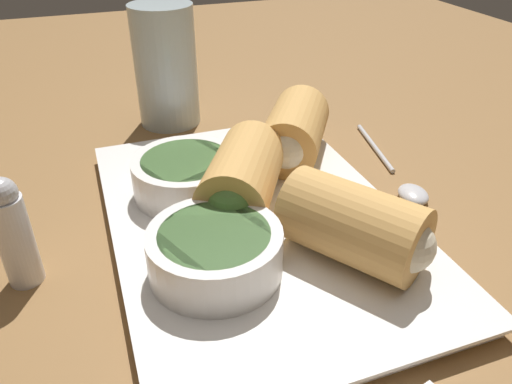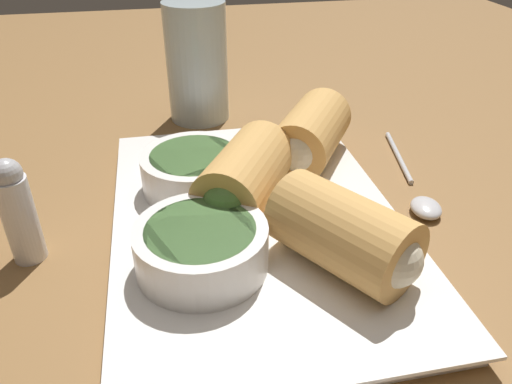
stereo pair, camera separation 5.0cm
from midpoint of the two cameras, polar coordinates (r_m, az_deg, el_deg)
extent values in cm
cube|color=olive|center=(40.29, 1.83, -7.50)|extent=(180.00, 140.00, 2.00)
cube|color=white|center=(41.07, -3.49, -3.85)|extent=(32.20, 21.89, 1.20)
cube|color=white|center=(40.63, -3.53, -3.00)|extent=(33.49, 22.77, 0.30)
cylinder|color=#DBA356|center=(40.38, -5.09, 1.66)|extent=(11.23, 9.78, 5.60)
sphere|color=#56843D|center=(37.12, -6.72, -1.44)|extent=(3.64, 3.64, 3.64)
cylinder|color=#DBA356|center=(34.96, 7.05, -3.83)|extent=(11.21, 10.01, 5.60)
sphere|color=beige|center=(33.61, 12.96, -6.19)|extent=(3.64, 3.64, 3.64)
cylinder|color=#DBA356|center=(48.04, 1.43, 7.01)|extent=(11.21, 10.00, 5.60)
sphere|color=beige|center=(44.51, 0.35, 4.87)|extent=(3.64, 3.64, 3.64)
cylinder|color=white|center=(43.36, -11.17, 1.69)|extent=(9.27, 9.27, 3.31)
cylinder|color=#477038|center=(42.70, -11.36, 3.26)|extent=(7.60, 7.60, 0.60)
cylinder|color=white|center=(34.46, -8.88, -7.00)|extent=(9.27, 9.27, 3.31)
cylinder|color=#477038|center=(33.63, -9.07, -5.20)|extent=(7.60, 7.60, 0.60)
cylinder|color=silver|center=(54.67, 10.90, 4.97)|extent=(10.53, 2.69, 0.50)
ellipsoid|color=silver|center=(46.32, 14.63, -0.39)|extent=(3.82, 3.22, 1.16)
cylinder|color=silver|center=(59.35, -12.75, 13.78)|extent=(7.04, 7.04, 13.51)
cylinder|color=silver|center=(39.42, -29.14, -5.09)|extent=(2.44, 2.44, 6.97)
sphere|color=#B7B7BC|center=(37.47, -30.69, -0.29)|extent=(2.20, 2.20, 2.20)
camera|label=1|loc=(0.03, -93.65, -2.29)|focal=35.00mm
camera|label=2|loc=(0.03, 86.35, 2.29)|focal=35.00mm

